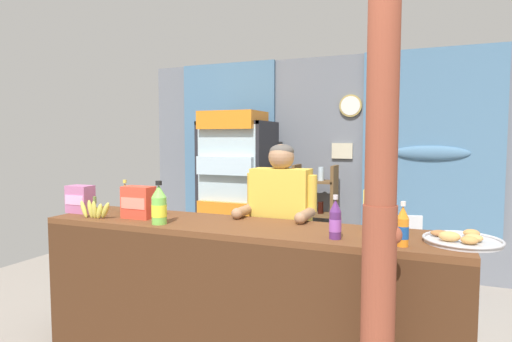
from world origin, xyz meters
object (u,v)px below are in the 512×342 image
object	(u,v)px
drink_fridge	(237,184)
soda_bottle_orange_soda	(403,227)
bottle_shelf_rack	(315,217)
plastic_lawn_chair	(394,252)
timber_post	(380,216)
snack_box_wafer	(80,199)
soda_bottle_grape_soda	(335,220)
snack_box_crackers	(138,202)
shopkeeper	(281,219)
soda_bottle_iced_tea	(125,199)
pastry_tray	(462,240)
snack_box_instant_noodle	(379,210)
stall_counter	(233,287)
soda_bottle_lime_soda	(159,206)
banana_bunch	(95,210)

from	to	relation	value
drink_fridge	soda_bottle_orange_soda	size ratio (longest dim) A/B	7.80
bottle_shelf_rack	plastic_lawn_chair	world-z (taller)	bottle_shelf_rack
timber_post	snack_box_wafer	distance (m)	2.30
soda_bottle_grape_soda	snack_box_crackers	distance (m)	1.43
shopkeeper	soda_bottle_iced_tea	world-z (taller)	shopkeeper
drink_fridge	soda_bottle_iced_tea	world-z (taller)	drink_fridge
drink_fridge	snack_box_wafer	world-z (taller)	drink_fridge
timber_post	pastry_tray	size ratio (longest dim) A/B	6.08
plastic_lawn_chair	pastry_tray	bearing A→B (deg)	-73.81
snack_box_instant_noodle	timber_post	bearing A→B (deg)	-83.31
snack_box_instant_noodle	snack_box_crackers	bearing A→B (deg)	-172.78
soda_bottle_orange_soda	shopkeeper	bearing A→B (deg)	145.07
drink_fridge	snack_box_instant_noodle	size ratio (longest dim) A/B	7.27
stall_counter	shopkeeper	world-z (taller)	shopkeeper
soda_bottle_iced_tea	soda_bottle_orange_soda	bearing A→B (deg)	-7.59
shopkeeper	pastry_tray	xyz separation A→B (m)	(1.19, -0.44, 0.05)
soda_bottle_orange_soda	soda_bottle_grape_soda	distance (m)	0.36
shopkeeper	soda_bottle_lime_soda	world-z (taller)	shopkeeper
plastic_lawn_chair	pastry_tray	distance (m)	1.74
drink_fridge	snack_box_instant_noodle	xyz separation A→B (m)	(1.79, -1.78, 0.09)
timber_post	pastry_tray	bearing A→B (deg)	51.44
bottle_shelf_rack	plastic_lawn_chair	xyz separation A→B (m)	(0.91, -0.59, -0.16)
soda_bottle_iced_tea	shopkeeper	bearing A→B (deg)	17.27
drink_fridge	banana_bunch	xyz separation A→B (m)	(-0.12, -2.11, 0.02)
snack_box_instant_noodle	soda_bottle_iced_tea	bearing A→B (deg)	-178.09
soda_bottle_orange_soda	bottle_shelf_rack	bearing A→B (deg)	114.59
shopkeeper	banana_bunch	xyz separation A→B (m)	(-1.18, -0.62, 0.09)
timber_post	soda_bottle_grape_soda	size ratio (longest dim) A/B	9.91
soda_bottle_grape_soda	pastry_tray	size ratio (longest dim) A/B	0.61
bottle_shelf_rack	snack_box_instant_noodle	bearing A→B (deg)	-65.55
bottle_shelf_rack	stall_counter	bearing A→B (deg)	-88.55
soda_bottle_iced_tea	plastic_lawn_chair	bearing A→B (deg)	39.06
shopkeeper	soda_bottle_lime_soda	xyz separation A→B (m)	(-0.64, -0.62, 0.15)
soda_bottle_lime_soda	shopkeeper	bearing A→B (deg)	44.40
timber_post	stall_counter	bearing A→B (deg)	159.07
drink_fridge	shopkeeper	distance (m)	1.82
shopkeeper	soda_bottle_iced_tea	bearing A→B (deg)	-162.73
stall_counter	bottle_shelf_rack	bearing A→B (deg)	91.45
bottle_shelf_rack	snack_box_crackers	distance (m)	2.39
bottle_shelf_rack	banana_bunch	distance (m)	2.59
drink_fridge	soda_bottle_lime_soda	size ratio (longest dim) A/B	6.43
snack_box_wafer	pastry_tray	size ratio (longest dim) A/B	0.51
stall_counter	soda_bottle_grape_soda	distance (m)	0.82
plastic_lawn_chair	pastry_tray	xyz separation A→B (m)	(0.46, -1.59, 0.51)
drink_fridge	banana_bunch	distance (m)	2.11
timber_post	soda_bottle_lime_soda	world-z (taller)	timber_post
banana_bunch	snack_box_wafer	bearing A→B (deg)	153.36
soda_bottle_lime_soda	soda_bottle_grape_soda	bearing A→B (deg)	1.39
timber_post	drink_fridge	xyz separation A→B (m)	(-1.86, 2.40, -0.16)
soda_bottle_orange_soda	plastic_lawn_chair	bearing A→B (deg)	95.42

